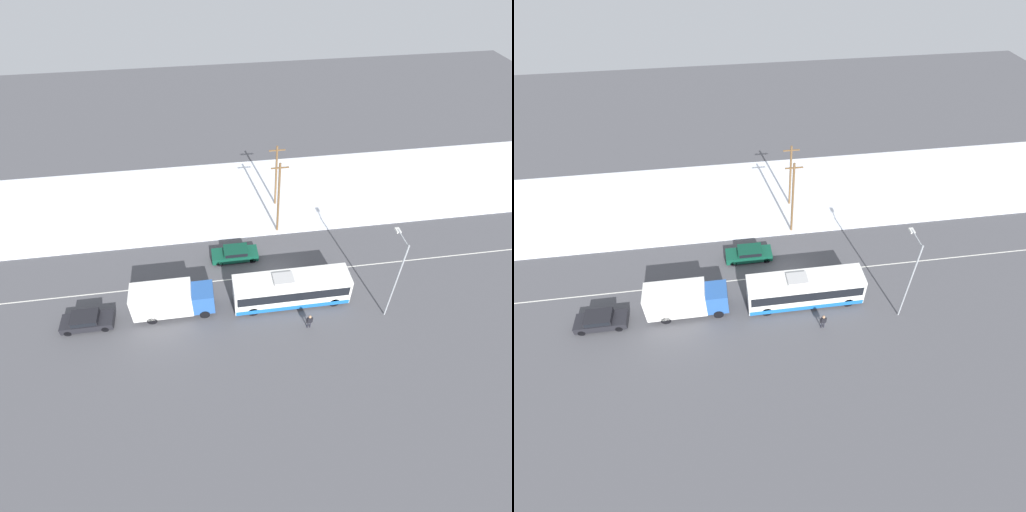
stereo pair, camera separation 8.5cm
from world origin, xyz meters
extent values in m
plane|color=#4C4C51|center=(0.00, 0.00, 0.00)|extent=(120.00, 120.00, 0.00)
cube|color=silver|center=(0.00, 13.65, 0.06)|extent=(80.00, 15.40, 0.12)
cube|color=silver|center=(0.00, 0.00, 0.00)|extent=(60.00, 0.12, 0.00)
cube|color=white|center=(0.78, -3.45, 1.64)|extent=(10.51, 2.55, 2.73)
cube|color=black|center=(0.78, -3.45, 1.97)|extent=(10.09, 2.57, 1.04)
cube|color=blue|center=(0.78, -3.45, 0.52)|extent=(10.40, 2.57, 0.49)
cube|color=#B2B2B2|center=(-0.01, -3.45, 3.13)|extent=(1.80, 1.40, 0.24)
cylinder|color=black|center=(4.63, -4.59, 0.50)|extent=(1.00, 0.28, 1.00)
cylinder|color=black|center=(4.63, -2.32, 0.50)|extent=(1.00, 0.28, 1.00)
cylinder|color=black|center=(-2.87, -4.59, 0.50)|extent=(1.00, 0.28, 1.00)
cylinder|color=black|center=(-2.87, -2.32, 0.50)|extent=(1.00, 0.28, 1.00)
cube|color=silver|center=(-10.75, -3.22, 1.85)|extent=(5.25, 2.30, 2.70)
cube|color=#2856A3|center=(-7.18, -3.22, 1.55)|extent=(1.90, 2.18, 2.11)
cube|color=black|center=(-6.25, -3.22, 1.97)|extent=(0.06, 1.95, 0.93)
cylinder|color=black|center=(-7.18, -4.24, 0.45)|extent=(0.90, 0.26, 0.90)
cylinder|color=black|center=(-7.18, -2.20, 0.45)|extent=(0.90, 0.26, 0.90)
cylinder|color=black|center=(-11.80, -4.24, 0.45)|extent=(0.90, 0.26, 0.90)
cylinder|color=black|center=(-11.80, -2.20, 0.45)|extent=(0.90, 0.26, 0.90)
cube|color=#0F4733|center=(-3.73, 2.82, 0.57)|extent=(4.70, 1.80, 0.69)
cube|color=#0D3C2B|center=(-3.62, 2.82, 1.16)|extent=(2.44, 1.66, 0.48)
cube|color=black|center=(-3.62, 2.82, 1.17)|extent=(2.25, 1.69, 0.38)
cylinder|color=black|center=(-5.38, 2.03, 0.32)|extent=(0.64, 0.22, 0.64)
cylinder|color=black|center=(-5.38, 3.61, 0.32)|extent=(0.64, 0.22, 0.64)
cylinder|color=black|center=(-1.98, 2.03, 0.32)|extent=(0.64, 0.22, 0.64)
cylinder|color=black|center=(-1.98, 3.61, 0.32)|extent=(0.64, 0.22, 0.64)
cube|color=black|center=(-17.35, -3.71, 0.56)|extent=(4.43, 1.80, 0.67)
cube|color=black|center=(-17.46, -3.71, 1.15)|extent=(2.31, 1.66, 0.52)
cube|color=black|center=(-17.46, -3.71, 1.16)|extent=(2.12, 1.69, 0.41)
cylinder|color=black|center=(-15.83, -4.50, 0.32)|extent=(0.64, 0.22, 0.64)
cylinder|color=black|center=(-15.83, -2.92, 0.32)|extent=(0.64, 0.22, 0.64)
cylinder|color=black|center=(-18.97, -4.50, 0.32)|extent=(0.64, 0.22, 0.64)
cylinder|color=black|center=(-18.97, -2.92, 0.32)|extent=(0.64, 0.22, 0.64)
cylinder|color=#23232D|center=(1.65, -6.65, 0.37)|extent=(0.11, 0.11, 0.74)
cylinder|color=#23232D|center=(1.88, -6.65, 0.37)|extent=(0.11, 0.11, 0.74)
cube|color=black|center=(1.76, -6.65, 1.05)|extent=(0.39, 0.21, 0.62)
sphere|color=tan|center=(1.76, -6.65, 1.49)|extent=(0.26, 0.26, 0.26)
cylinder|color=black|center=(1.52, -6.65, 1.02)|extent=(0.10, 0.10, 0.58)
cylinder|color=black|center=(2.01, -6.65, 1.02)|extent=(0.10, 0.10, 0.58)
cylinder|color=#9EA3A8|center=(8.89, -6.25, 4.25)|extent=(0.14, 0.14, 8.50)
cylinder|color=#9EA3A8|center=(8.89, -5.24, 8.35)|extent=(0.10, 2.03, 0.10)
cube|color=silver|center=(8.89, -4.22, 8.28)|extent=(0.36, 0.60, 0.16)
cylinder|color=brown|center=(1.39, 6.60, 4.27)|extent=(0.24, 0.24, 8.55)
cube|color=brown|center=(1.39, 6.60, 8.05)|extent=(1.80, 0.12, 0.12)
cylinder|color=brown|center=(2.03, 11.47, 3.84)|extent=(0.24, 0.24, 7.67)
cube|color=brown|center=(2.03, 11.47, 7.17)|extent=(1.80, 0.12, 0.12)
camera|label=1|loc=(-5.80, -26.53, 29.01)|focal=28.00mm
camera|label=2|loc=(-5.72, -26.54, 29.01)|focal=28.00mm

